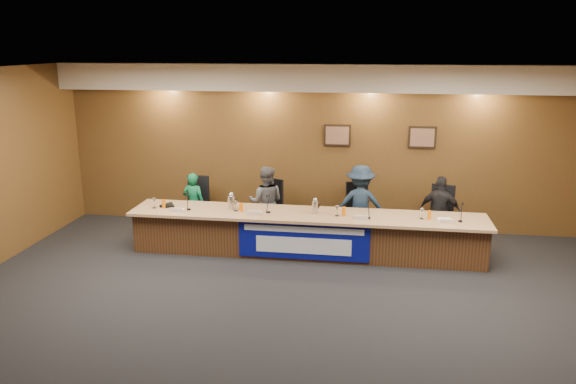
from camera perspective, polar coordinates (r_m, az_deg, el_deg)
name	(u,v)px	position (r m, az deg, el deg)	size (l,w,h in m)	color
floor	(285,317)	(7.73, -0.31, -12.61)	(10.00, 10.00, 0.00)	black
ceiling	(285,75)	(6.86, -0.35, 11.81)	(10.00, 8.00, 0.04)	silver
wall_back	(317,147)	(11.00, 2.92, 4.56)	(10.00, 0.04, 3.20)	#57391A
soffit	(316,78)	(10.59, 2.88, 11.52)	(10.00, 0.50, 0.50)	beige
dais_body	(306,234)	(9.78, 1.88, -4.34)	(6.00, 0.80, 0.70)	#4A2B16
dais_top	(306,215)	(9.61, 1.86, -2.32)	(6.10, 0.95, 0.05)	tan
banner	(303,241)	(9.38, 1.58, -4.99)	(2.20, 0.02, 0.65)	#060B77
banner_text_upper	(303,230)	(9.30, 1.57, -3.86)	(2.00, 0.01, 0.10)	silver
banner_text_lower	(303,246)	(9.39, 1.56, -5.48)	(1.60, 0.01, 0.28)	silver
wall_photo_left	(337,135)	(10.90, 5.03, 5.76)	(0.52, 0.04, 0.42)	black
wall_photo_right	(422,137)	(10.92, 13.47, 5.42)	(0.52, 0.04, 0.42)	black
panelist_a	(194,203)	(10.87, -9.54, -1.16)	(0.44, 0.29, 1.20)	#0F6138
panelist_b	(266,202)	(10.50, -2.25, -1.04)	(0.67, 0.52, 1.37)	#4F5054
panelist_c	(360,204)	(10.32, 7.34, -1.23)	(0.94, 0.54, 1.45)	#19293E
panelist_d	(440,212)	(10.41, 15.19, -1.93)	(0.76, 0.32, 1.30)	black
office_chair_a	(196,208)	(11.00, -9.35, -1.62)	(0.48, 0.48, 0.08)	black
office_chair_b	(267,211)	(10.66, -2.14, -1.97)	(0.48, 0.48, 0.08)	black
office_chair_c	(360,215)	(10.48, 7.31, -2.37)	(0.48, 0.48, 0.08)	black
office_chair_d	(439,219)	(10.56, 15.07, -2.65)	(0.48, 0.48, 0.08)	black
nameplate_a	(176,209)	(9.86, -11.29, -1.75)	(0.24, 0.06, 0.09)	white
microphone_a	(189,209)	(9.95, -10.05, -1.74)	(0.07, 0.07, 0.02)	black
juice_glass_a	(164,204)	(10.14, -12.50, -1.17)	(0.06, 0.06, 0.15)	#F76C00
water_glass_a	(154,203)	(10.16, -13.45, -1.11)	(0.08, 0.08, 0.18)	silver
nameplate_b	(254,213)	(9.51, -3.49, -2.10)	(0.24, 0.06, 0.09)	white
microphone_b	(268,212)	(9.64, -2.01, -2.06)	(0.07, 0.07, 0.02)	black
juice_glass_b	(241,207)	(9.72, -4.80, -1.56)	(0.06, 0.06, 0.15)	#F76C00
water_glass_b	(236,206)	(9.75, -5.34, -1.43)	(0.08, 0.08, 0.18)	silver
nameplate_c	(361,217)	(9.32, 7.42, -2.55)	(0.24, 0.06, 0.09)	white
microphone_c	(368,218)	(9.42, 8.16, -2.61)	(0.07, 0.07, 0.02)	black
juice_glass_c	(344,211)	(9.50, 5.69, -1.98)	(0.06, 0.06, 0.15)	#F76C00
water_glass_c	(337,211)	(9.46, 5.01, -1.93)	(0.08, 0.08, 0.18)	silver
nameplate_d	(447,221)	(9.41, 15.86, -2.84)	(0.24, 0.06, 0.09)	white
microphone_d	(460,221)	(9.58, 17.09, -2.85)	(0.07, 0.07, 0.02)	black
juice_glass_d	(429,215)	(9.54, 14.16, -2.30)	(0.06, 0.06, 0.15)	#F76C00
water_glass_d	(422,214)	(9.53, 13.44, -2.18)	(0.08, 0.08, 0.18)	silver
carafe_left	(231,203)	(9.84, -5.77, -1.09)	(0.13, 0.13, 0.24)	silver
carafe_mid	(315,207)	(9.57, 2.77, -1.55)	(0.11, 0.11, 0.22)	silver
speakerphone	(169,205)	(10.20, -12.04, -1.34)	(0.32, 0.32, 0.05)	black
paper_stack	(445,220)	(9.58, 15.69, -2.77)	(0.22, 0.30, 0.01)	white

